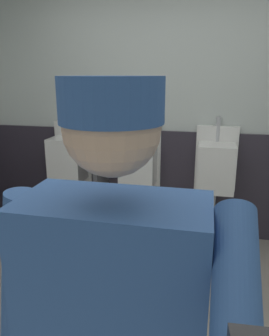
# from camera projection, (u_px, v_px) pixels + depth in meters

# --- Properties ---
(wall_back) EXTENTS (4.72, 0.12, 2.60)m
(wall_back) POSITION_uv_depth(u_px,v_px,m) (171.00, 108.00, 3.31)
(wall_back) COLOR silver
(wall_back) RESTS_ON ground_plane
(wainscot_band_back) EXTENTS (4.12, 0.03, 1.08)m
(wainscot_band_back) POSITION_uv_depth(u_px,v_px,m) (168.00, 182.00, 3.44)
(wainscot_band_back) COLOR #2D2833
(wainscot_band_back) RESTS_ON ground_plane
(urinal_left) EXTENTS (0.40, 0.34, 1.24)m
(urinal_left) POSITION_uv_depth(u_px,v_px,m) (69.00, 158.00, 3.46)
(urinal_left) COLOR white
(urinal_left) RESTS_ON ground_plane
(urinal_middle) EXTENTS (0.40, 0.34, 1.24)m
(urinal_middle) POSITION_uv_depth(u_px,v_px,m) (139.00, 162.00, 3.30)
(urinal_middle) COLOR white
(urinal_middle) RESTS_ON ground_plane
(urinal_right) EXTENTS (0.40, 0.34, 1.24)m
(urinal_right) POSITION_uv_depth(u_px,v_px,m) (216.00, 167.00, 3.14)
(urinal_right) COLOR white
(urinal_right) RESTS_ON ground_plane
(privacy_divider_panel) EXTENTS (0.04, 0.40, 0.90)m
(privacy_divider_panel) POSITION_uv_depth(u_px,v_px,m) (101.00, 145.00, 3.27)
(privacy_divider_panel) COLOR #4C4C51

